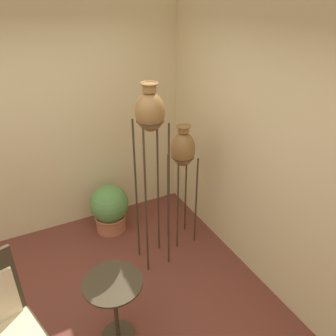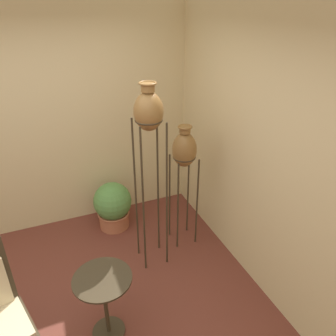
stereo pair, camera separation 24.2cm
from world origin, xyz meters
The scene contains 6 objects.
wall_back centered at (0.00, 1.81, 1.35)m, with size 7.55×0.06×2.70m.
wall_right centered at (1.81, 0.00, 1.35)m, with size 0.06×7.55×2.70m.
vase_stand_tall centered at (0.91, 0.66, 1.67)m, with size 0.27×0.27×2.00m.
vase_stand_medium centered at (1.36, 0.84, 1.17)m, with size 0.26×0.26×1.47m.
side_table centered at (0.22, -0.08, 0.48)m, with size 0.49×0.49×0.66m.
potted_plant centered at (0.65, 1.40, 0.32)m, with size 0.48×0.48×0.62m.
Camera 1 is at (-0.24, -1.94, 2.66)m, focal length 35.00 mm.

